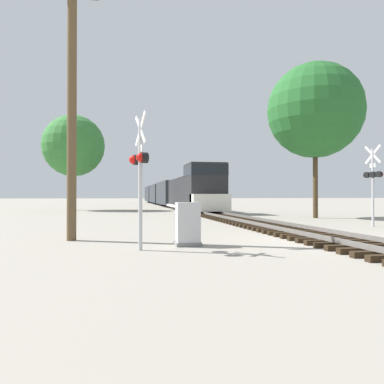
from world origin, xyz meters
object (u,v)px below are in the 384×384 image
object	(u,v)px
freight_train	(166,194)
tree_mid_background	(74,146)
tree_far_right	(315,111)
relay_cabinet	(188,224)
crossing_signal_near	(140,167)
utility_pole	(72,106)
crossing_signal_far	(373,178)

from	to	relation	value
freight_train	tree_mid_background	xyz separation A→B (m)	(-11.90, -16.91, 4.96)
freight_train	tree_mid_background	world-z (taller)	tree_mid_background
tree_far_right	relay_cabinet	bearing A→B (deg)	-132.15
crossing_signal_near	tree_mid_background	world-z (taller)	tree_mid_background
freight_train	utility_pole	world-z (taller)	utility_pole
crossing_signal_near	tree_far_right	world-z (taller)	tree_far_right
relay_cabinet	utility_pole	distance (m)	5.82
freight_train	tree_mid_background	bearing A→B (deg)	-125.13
utility_pole	relay_cabinet	bearing A→B (deg)	-28.49
utility_pole	tree_mid_background	bearing A→B (deg)	96.75
freight_train	tree_far_right	distance (m)	35.22
crossing_signal_far	tree_mid_background	size ratio (longest dim) A/B	0.40
relay_cabinet	crossing_signal_near	bearing A→B (deg)	-153.95
relay_cabinet	tree_far_right	xyz separation A→B (m)	(11.19, 12.36, 6.79)
crossing_signal_near	tree_mid_background	bearing A→B (deg)	175.64
freight_train	crossing_signal_near	xyz separation A→B (m)	(-6.43, -47.31, 0.51)
crossing_signal_near	tree_far_right	xyz separation A→B (m)	(12.71, 13.11, 5.09)
crossing_signal_far	tree_mid_background	distance (m)	30.30
utility_pole	tree_far_right	size ratio (longest dim) A/B	0.85
relay_cabinet	tree_mid_background	size ratio (longest dim) A/B	0.13
freight_train	utility_pole	bearing A→B (deg)	-100.96
tree_far_right	utility_pole	bearing A→B (deg)	-145.25
freight_train	tree_far_right	xyz separation A→B (m)	(6.28, -34.20, 5.60)
crossing_signal_near	relay_cabinet	world-z (taller)	crossing_signal_near
freight_train	tree_far_right	bearing A→B (deg)	-79.60
freight_train	tree_far_right	size ratio (longest dim) A/B	5.73
freight_train	utility_pole	size ratio (longest dim) A/B	6.77
crossing_signal_far	tree_mid_background	bearing A→B (deg)	20.31
utility_pole	crossing_signal_near	bearing A→B (deg)	-51.53
relay_cabinet	tree_far_right	distance (m)	18.00
tree_far_right	tree_mid_background	bearing A→B (deg)	136.42
crossing_signal_near	crossing_signal_far	bearing A→B (deg)	102.03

